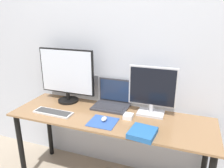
{
  "coord_description": "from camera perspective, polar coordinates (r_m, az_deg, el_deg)",
  "views": [
    {
      "loc": [
        0.61,
        -1.32,
        1.61
      ],
      "look_at": [
        -0.02,
        0.38,
        1.0
      ],
      "focal_mm": 35.0,
      "sensor_mm": 36.0,
      "label": 1
    }
  ],
  "objects": [
    {
      "name": "mouse",
      "position": [
        1.82,
        -2.08,
        -9.11
      ],
      "size": [
        0.04,
        0.07,
        0.03
      ],
      "color": "silver",
      "rests_on": "mousepad"
    },
    {
      "name": "laptop",
      "position": [
        2.09,
        0.15,
        -4.16
      ],
      "size": [
        0.33,
        0.25,
        0.25
      ],
      "color": "#333338",
      "rests_on": "desk"
    },
    {
      "name": "book",
      "position": [
        1.66,
        7.98,
        -12.5
      ],
      "size": [
        0.2,
        0.22,
        0.04
      ],
      "color": "#235B9E",
      "rests_on": "desk"
    },
    {
      "name": "power_brick",
      "position": [
        1.88,
        4.28,
        -8.41
      ],
      "size": [
        0.08,
        0.08,
        0.04
      ],
      "color": "white",
      "rests_on": "desk"
    },
    {
      "name": "monitor_left",
      "position": [
        2.17,
        -11.75,
        2.39
      ],
      "size": [
        0.57,
        0.2,
        0.53
      ],
      "color": "black",
      "rests_on": "desk"
    },
    {
      "name": "desk",
      "position": [
        1.97,
        -0.58,
        -11.35
      ],
      "size": [
        1.76,
        0.56,
        0.74
      ],
      "color": "olive",
      "rests_on": "ground_plane"
    },
    {
      "name": "monitor_right",
      "position": [
        1.9,
        10.45,
        -1.78
      ],
      "size": [
        0.41,
        0.16,
        0.43
      ],
      "color": "silver",
      "rests_on": "desk"
    },
    {
      "name": "mousepad",
      "position": [
        1.82,
        -2.41,
        -9.89
      ],
      "size": [
        0.22,
        0.21,
        0.0
      ],
      "color": "#2D519E",
      "rests_on": "desk"
    },
    {
      "name": "keyboard",
      "position": [
        2.03,
        -15.1,
        -7.19
      ],
      "size": [
        0.36,
        0.12,
        0.02
      ],
      "color": "silver",
      "rests_on": "desk"
    },
    {
      "name": "wall_back",
      "position": [
        2.07,
        2.77,
        8.46
      ],
      "size": [
        7.0,
        0.05,
        2.5
      ],
      "color": "silver",
      "rests_on": "ground_plane"
    }
  ]
}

